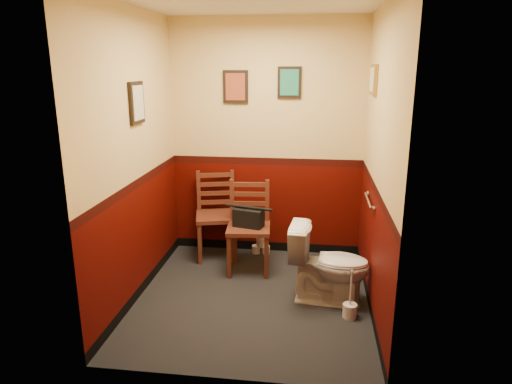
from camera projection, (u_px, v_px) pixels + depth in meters
floor at (253, 298)px, 4.43m from camera, size 2.20×2.40×0.00m
wall_back at (267, 141)px, 5.22m from camera, size 2.20×0.00×2.70m
wall_front at (227, 200)px, 2.92m from camera, size 2.20×0.00×2.70m
wall_left at (134, 159)px, 4.20m from camera, size 0.00×2.40×2.70m
wall_right at (379, 165)px, 3.93m from camera, size 0.00×2.40×2.70m
grab_bar at (369, 201)px, 4.28m from camera, size 0.05×0.56×0.06m
framed_print_back_a at (236, 87)px, 5.08m from camera, size 0.28×0.04×0.36m
framed_print_back_b at (289, 82)px, 4.99m from camera, size 0.26×0.04×0.34m
framed_print_left at (137, 103)px, 4.16m from camera, size 0.04×0.30×0.38m
framed_print_right at (373, 80)px, 4.32m from camera, size 0.04×0.34×0.28m
toilet at (329, 265)px, 4.29m from camera, size 0.80×0.49×0.74m
toilet_brush at (350, 310)px, 4.07m from camera, size 0.13×0.13×0.45m
chair_left at (216, 215)px, 5.31m from camera, size 0.56×0.56×0.99m
chair_right at (249, 227)px, 4.94m from camera, size 0.49×0.49×0.98m
handbag at (249, 218)px, 4.87m from camera, size 0.34×0.23×0.23m
tp_stack at (261, 244)px, 5.44m from camera, size 0.22×0.13×0.28m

